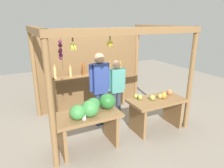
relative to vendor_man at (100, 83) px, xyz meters
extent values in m
plane|color=gray|center=(0.24, 0.07, -1.02)|extent=(12.00, 12.00, 0.00)
cylinder|color=olive|center=(-1.22, -0.97, 0.10)|extent=(0.10, 0.10, 2.22)
cylinder|color=olive|center=(1.69, -0.97, 0.10)|extent=(0.10, 0.10, 2.22)
cylinder|color=olive|center=(-1.22, 1.12, 0.10)|extent=(0.10, 0.10, 2.22)
cylinder|color=olive|center=(1.69, 1.12, 0.10)|extent=(0.10, 0.10, 2.22)
cube|color=olive|center=(0.24, -0.97, 1.15)|extent=(3.01, 0.12, 0.12)
cube|color=olive|center=(-1.22, 0.07, 1.15)|extent=(0.12, 2.19, 0.12)
cube|color=olive|center=(1.69, 0.07, 1.15)|extent=(0.12, 2.19, 0.12)
cube|color=brown|center=(0.24, 1.14, -0.02)|extent=(2.91, 0.04, 2.00)
cylinder|color=brown|center=(-0.13, -0.79, 1.04)|extent=(0.02, 0.02, 0.06)
ellipsoid|color=gold|center=(-0.11, -0.79, 0.93)|extent=(0.04, 0.05, 0.11)
ellipsoid|color=gold|center=(-0.11, -0.77, 0.94)|extent=(0.06, 0.06, 0.12)
ellipsoid|color=gold|center=(-0.13, -0.76, 0.95)|extent=(0.06, 0.04, 0.11)
ellipsoid|color=gold|center=(-0.16, -0.76, 0.95)|extent=(0.06, 0.06, 0.11)
ellipsoid|color=gold|center=(-0.16, -0.79, 0.95)|extent=(0.04, 0.08, 0.11)
ellipsoid|color=gold|center=(-0.15, -0.81, 0.93)|extent=(0.06, 0.05, 0.11)
ellipsoid|color=gold|center=(-0.13, -0.82, 0.95)|extent=(0.06, 0.04, 0.11)
ellipsoid|color=gold|center=(-0.11, -0.81, 0.94)|extent=(0.07, 0.06, 0.12)
cylinder|color=brown|center=(-0.78, -0.82, 1.04)|extent=(0.02, 0.02, 0.06)
ellipsoid|color=#D1CC4C|center=(-0.75, -0.82, 0.92)|extent=(0.04, 0.07, 0.11)
ellipsoid|color=#D1CC4C|center=(-0.77, -0.80, 0.93)|extent=(0.07, 0.05, 0.12)
ellipsoid|color=#D1CC4C|center=(-0.80, -0.79, 0.93)|extent=(0.07, 0.05, 0.12)
ellipsoid|color=#D1CC4C|center=(-0.81, -0.82, 0.92)|extent=(0.04, 0.08, 0.12)
ellipsoid|color=#D1CC4C|center=(-0.80, -0.86, 0.93)|extent=(0.07, 0.06, 0.12)
ellipsoid|color=#D1CC4C|center=(-0.76, -0.86, 0.91)|extent=(0.07, 0.06, 0.12)
cylinder|color=#4C422D|center=(-0.91, -0.57, 0.79)|extent=(0.01, 0.01, 0.55)
sphere|color=#601E42|center=(-0.91, -0.55, 0.99)|extent=(0.06, 0.06, 0.06)
sphere|color=#47142D|center=(-0.92, -0.58, 0.93)|extent=(0.07, 0.07, 0.07)
sphere|color=#601E42|center=(-0.93, -0.58, 0.86)|extent=(0.06, 0.06, 0.06)
sphere|color=#601E42|center=(-0.93, -0.55, 0.82)|extent=(0.07, 0.07, 0.07)
sphere|color=#601E42|center=(-0.92, -0.54, 0.76)|extent=(0.07, 0.07, 0.07)
sphere|color=#601E42|center=(-0.92, -0.54, 0.72)|extent=(0.06, 0.06, 0.06)
cube|color=olive|center=(-0.56, -0.71, -0.34)|extent=(1.22, 0.64, 0.06)
cube|color=olive|center=(-1.05, -0.71, -0.69)|extent=(0.06, 0.58, 0.64)
cube|color=olive|center=(-0.08, -0.71, -0.69)|extent=(0.06, 0.58, 0.64)
ellipsoid|color=#429347|center=(-0.77, -0.83, -0.18)|extent=(0.40, 0.40, 0.26)
ellipsoid|color=#429347|center=(-0.54, -0.82, -0.16)|extent=(0.41, 0.41, 0.30)
ellipsoid|color=#2D7533|center=(-0.12, -0.66, -0.16)|extent=(0.44, 0.44, 0.30)
ellipsoid|color=#38843D|center=(-0.41, -0.63, -0.19)|extent=(0.32, 0.32, 0.25)
cylinder|color=white|center=(-0.68, -0.89, -0.27)|extent=(0.07, 0.07, 0.09)
cube|color=olive|center=(1.03, -0.71, -0.34)|extent=(1.22, 0.64, 0.06)
cube|color=olive|center=(0.55, -0.71, -0.69)|extent=(0.06, 0.58, 0.64)
cube|color=olive|center=(1.52, -0.71, -0.69)|extent=(0.06, 0.58, 0.64)
ellipsoid|color=#A8B24C|center=(0.68, -0.58, -0.25)|extent=(0.10, 0.10, 0.13)
ellipsoid|color=#E07F47|center=(1.47, -0.62, -0.25)|extent=(0.15, 0.15, 0.13)
ellipsoid|color=gold|center=(1.19, -0.74, -0.24)|extent=(0.16, 0.16, 0.15)
ellipsoid|color=#A8B24C|center=(0.91, -0.71, -0.25)|extent=(0.13, 0.13, 0.13)
ellipsoid|color=gold|center=(1.27, -0.67, -0.25)|extent=(0.12, 0.12, 0.12)
ellipsoid|color=#B79E47|center=(1.11, -0.72, -0.26)|extent=(0.13, 0.13, 0.12)
ellipsoid|color=#A8B24C|center=(0.66, -0.46, -0.26)|extent=(0.10, 0.10, 0.11)
cube|color=olive|center=(-0.84, 0.86, -0.52)|extent=(0.05, 0.20, 1.00)
cube|color=olive|center=(1.05, 0.86, -0.52)|extent=(0.05, 0.20, 1.00)
cube|color=olive|center=(0.11, 0.86, -0.04)|extent=(1.89, 0.22, 0.04)
cylinder|color=#D8B266|center=(-0.79, 0.86, 0.13)|extent=(0.06, 0.06, 0.28)
cylinder|color=#D8B266|center=(-0.79, 0.86, 0.30)|extent=(0.03, 0.03, 0.06)
cylinder|color=#D8B266|center=(-0.41, 0.86, 0.10)|extent=(0.06, 0.06, 0.24)
cylinder|color=#D8B266|center=(-0.41, 0.86, 0.25)|extent=(0.03, 0.03, 0.06)
cylinder|color=#994C1E|center=(-0.07, 0.86, 0.13)|extent=(0.06, 0.06, 0.28)
cylinder|color=#994C1E|center=(-0.07, 0.86, 0.30)|extent=(0.03, 0.03, 0.06)
cylinder|color=#338C4C|center=(0.28, 0.86, 0.10)|extent=(0.08, 0.08, 0.23)
cylinder|color=#338C4C|center=(0.28, 0.86, 0.24)|extent=(0.03, 0.03, 0.06)
cylinder|color=gold|center=(0.64, 0.86, 0.11)|extent=(0.07, 0.07, 0.25)
cylinder|color=gold|center=(0.64, 0.86, 0.26)|extent=(0.03, 0.03, 0.06)
cylinder|color=gold|center=(0.99, 0.86, 0.10)|extent=(0.07, 0.07, 0.22)
cylinder|color=gold|center=(0.99, 0.86, 0.24)|extent=(0.03, 0.03, 0.06)
cylinder|color=#2B3D56|center=(-0.06, 0.00, -0.62)|extent=(0.11, 0.11, 0.79)
cylinder|color=#2B3D56|center=(0.06, 0.00, -0.62)|extent=(0.11, 0.11, 0.79)
cube|color=#2D428C|center=(0.00, 0.00, 0.11)|extent=(0.32, 0.19, 0.67)
cylinder|color=#2D428C|center=(-0.20, 0.00, 0.14)|extent=(0.08, 0.08, 0.60)
cylinder|color=#2D428C|center=(0.20, 0.00, 0.14)|extent=(0.08, 0.08, 0.60)
sphere|color=tan|center=(0.00, 0.00, 0.55)|extent=(0.23, 0.23, 0.23)
cylinder|color=#373F4E|center=(0.44, 0.16, -0.68)|extent=(0.11, 0.11, 0.68)
cylinder|color=#373F4E|center=(0.56, 0.16, -0.68)|extent=(0.11, 0.11, 0.68)
cube|color=teal|center=(0.50, 0.16, -0.05)|extent=(0.32, 0.19, 0.57)
cylinder|color=teal|center=(0.30, 0.16, -0.02)|extent=(0.08, 0.08, 0.52)
cylinder|color=teal|center=(0.70, 0.16, -0.02)|extent=(0.08, 0.08, 0.52)
sphere|color=tan|center=(0.50, 0.16, 0.33)|extent=(0.20, 0.20, 0.20)
camera|label=1|loc=(-1.64, -3.88, 1.31)|focal=32.15mm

